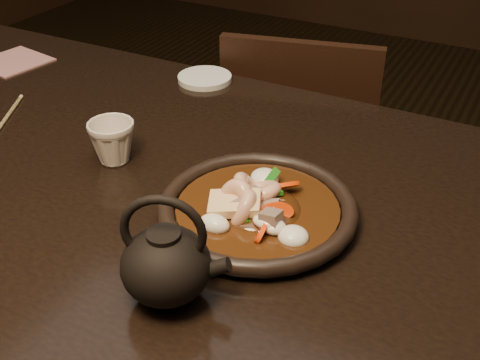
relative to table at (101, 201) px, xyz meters
The scene contains 9 objects.
table is the anchor object (origin of this frame).
chair 0.69m from the table, 79.10° to the left, with size 0.47×0.47×0.82m.
plate 0.33m from the table, ahead, with size 0.30×0.30×0.03m.
stirfry 0.33m from the table, ahead, with size 0.17×0.18×0.07m.
saucer_right 0.40m from the table, 92.41° to the left, with size 0.12×0.12×0.01m, color silver.
tea_cup 0.12m from the table, 47.56° to the left, with size 0.08×0.07×0.08m, color beige.
chopsticks 0.26m from the table, behind, with size 0.13×0.24×0.01m.
napkin 0.55m from the table, 150.08° to the left, with size 0.14×0.14×0.00m, color #9D6360.
teapot 0.38m from the table, 35.72° to the right, with size 0.14×0.11×0.15m.
Camera 1 is at (0.63, -0.66, 1.29)m, focal length 45.00 mm.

